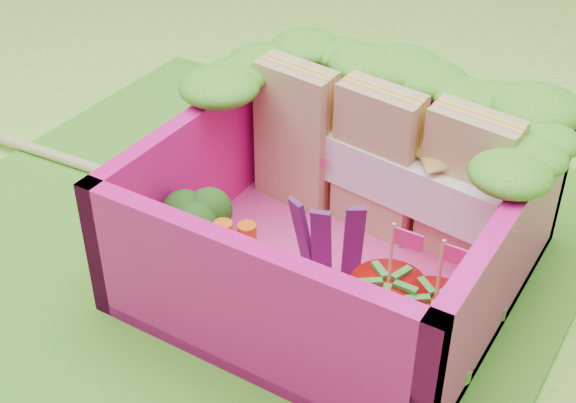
# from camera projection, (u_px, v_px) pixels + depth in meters

# --- Properties ---
(ground) EXTENTS (14.00, 14.00, 0.00)m
(ground) POSITION_uv_depth(u_px,v_px,m) (233.00, 249.00, 3.27)
(ground) COLOR #7ECA39
(ground) RESTS_ON ground
(placemat) EXTENTS (2.60, 2.60, 0.03)m
(placemat) POSITION_uv_depth(u_px,v_px,m) (232.00, 247.00, 3.26)
(placemat) COLOR green
(placemat) RESTS_ON ground
(bento_floor) EXTENTS (1.30, 1.30, 0.05)m
(bento_floor) POSITION_uv_depth(u_px,v_px,m) (337.00, 266.00, 3.10)
(bento_floor) COLOR #EA3B9C
(bento_floor) RESTS_ON placemat
(bento_box) EXTENTS (1.30, 1.30, 0.55)m
(bento_box) POSITION_uv_depth(u_px,v_px,m) (340.00, 214.00, 2.95)
(bento_box) COLOR #E8138C
(bento_box) RESTS_ON placemat
(lettuce_ruffle) EXTENTS (1.43, 0.77, 0.11)m
(lettuce_ruffle) POSITION_uv_depth(u_px,v_px,m) (400.00, 85.00, 3.08)
(lettuce_ruffle) COLOR #2E8618
(lettuce_ruffle) RESTS_ON bento_box
(sandwich_stack) EXTENTS (1.11, 0.31, 0.61)m
(sandwich_stack) POSITION_uv_depth(u_px,v_px,m) (378.00, 162.00, 3.12)
(sandwich_stack) COLOR tan
(sandwich_stack) RESTS_ON bento_floor
(broccoli) EXTENTS (0.33, 0.33, 0.26)m
(broccoli) POSITION_uv_depth(u_px,v_px,m) (193.00, 227.00, 2.96)
(broccoli) COLOR #619347
(broccoli) RESTS_ON bento_floor
(carrot_sticks) EXTENTS (0.12, 0.14, 0.27)m
(carrot_sticks) POSITION_uv_depth(u_px,v_px,m) (236.00, 252.00, 2.92)
(carrot_sticks) COLOR #DE4E12
(carrot_sticks) RESTS_ON bento_floor
(purple_wedges) EXTENTS (0.23, 0.13, 0.38)m
(purple_wedges) POSITION_uv_depth(u_px,v_px,m) (326.00, 244.00, 2.86)
(purple_wedges) COLOR #481753
(purple_wedges) RESTS_ON bento_floor
(strawberry_left) EXTENTS (0.26, 0.26, 0.50)m
(strawberry_left) POSITION_uv_depth(u_px,v_px,m) (386.00, 311.00, 2.66)
(strawberry_left) COLOR red
(strawberry_left) RESTS_ON bento_floor
(strawberry_right) EXTENTS (0.24, 0.24, 0.48)m
(strawberry_right) POSITION_uv_depth(u_px,v_px,m) (432.00, 326.00, 2.61)
(strawberry_right) COLOR red
(strawberry_right) RESTS_ON bento_floor
(snap_peas) EXTENTS (0.32, 0.46, 0.05)m
(snap_peas) POSITION_uv_depth(u_px,v_px,m) (444.00, 329.00, 2.74)
(snap_peas) COLOR green
(snap_peas) RESTS_ON bento_floor
(chopsticks) EXTENTS (2.27, 0.19, 0.04)m
(chopsticks) POSITION_uv_depth(u_px,v_px,m) (70.00, 160.00, 3.73)
(chopsticks) COLOR tan
(chopsticks) RESTS_ON placemat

